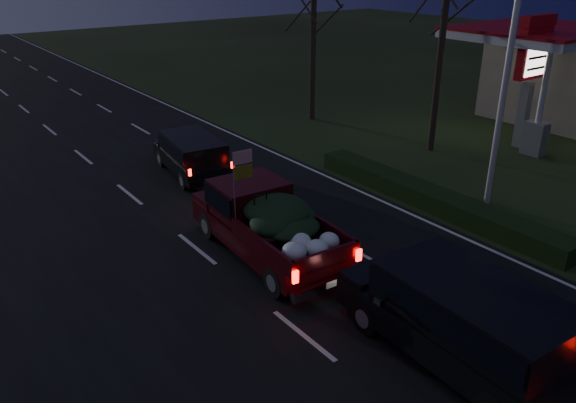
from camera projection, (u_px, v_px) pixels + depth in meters
ground at (303, 336)px, 12.50m from camera, size 120.00×120.00×0.00m
road_asphalt at (303, 335)px, 12.49m from camera, size 14.00×120.00×0.02m
hedge_row at (431, 198)px, 18.84m from camera, size 1.00×10.00×0.60m
light_pole at (512, 38)px, 16.94m from camera, size 0.50×0.90×9.16m
gas_price_pylon at (533, 60)px, 23.38m from camera, size 2.00×0.41×5.57m
gas_canopy at (540, 39)px, 24.97m from camera, size 7.10×6.10×4.88m
bare_tree_far at (314, 13)px, 26.96m from camera, size 3.60×3.60×7.00m
pickup_truck at (266, 220)px, 15.51m from camera, size 2.40×5.56×2.85m
lead_suv at (192, 152)px, 21.32m from camera, size 2.35×4.46×1.22m
rear_suv at (468, 315)px, 11.25m from camera, size 2.52×5.39×1.52m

